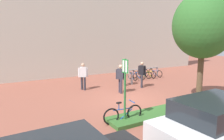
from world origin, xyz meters
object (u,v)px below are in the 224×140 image
object	(u,v)px
tree_sidewalk	(203,25)
person_suited_navy	(121,77)
parking_sign_post	(125,82)
person_shirt_white	(83,75)
bike_at_sign	(123,114)
bike_rack_cluster	(144,74)
person_shirt_blue	(125,72)
car_white_hatch	(217,124)
person_suited_dark	(142,73)
bollard_steel	(132,78)

from	to	relation	value
tree_sidewalk	person_suited_navy	size ratio (longest dim) A/B	3.20
tree_sidewalk	parking_sign_post	bearing A→B (deg)	-178.57
person_suited_navy	person_shirt_white	distance (m)	2.45
bike_at_sign	bike_rack_cluster	bearing A→B (deg)	45.99
person_shirt_blue	person_suited_navy	distance (m)	2.00
tree_sidewalk	car_white_hatch	xyz separation A→B (m)	(-3.20, -3.05, -3.13)
person_suited_navy	person_suited_dark	bearing A→B (deg)	14.10
parking_sign_post	person_suited_navy	size ratio (longest dim) A/B	1.47
bike_at_sign	person_shirt_white	distance (m)	5.66
bollard_steel	person_shirt_white	world-z (taller)	person_shirt_white
parking_sign_post	bike_rack_cluster	xyz separation A→B (m)	(6.40, 6.72, -1.30)
parking_sign_post	person_shirt_blue	size ratio (longest dim) A/B	1.47
parking_sign_post	person_shirt_blue	world-z (taller)	parking_sign_post
bike_at_sign	person_shirt_blue	xyz separation A→B (m)	(3.61, 5.28, 0.63)
bollard_steel	person_shirt_blue	distance (m)	0.82
person_suited_dark	person_suited_navy	bearing A→B (deg)	-165.90
bike_at_sign	bike_rack_cluster	xyz separation A→B (m)	(6.44, 6.66, -0.00)
bollard_steel	person_shirt_white	bearing A→B (deg)	175.92
bike_at_sign	person_shirt_blue	size ratio (longest dim) A/B	0.98
bike_rack_cluster	car_white_hatch	xyz separation A→B (m)	(-5.05, -9.65, 0.41)
bollard_steel	tree_sidewalk	bearing A→B (deg)	-86.13
car_white_hatch	bike_at_sign	bearing A→B (deg)	115.02
person_shirt_white	person_suited_dark	distance (m)	3.90
person_shirt_blue	person_suited_dark	size ratio (longest dim) A/B	1.00
person_shirt_blue	car_white_hatch	bearing A→B (deg)	-105.03
parking_sign_post	person_suited_navy	distance (m)	4.49
person_suited_navy	car_white_hatch	xyz separation A→B (m)	(-0.90, -6.76, -0.23)
parking_sign_post	bollard_steel	xyz separation A→B (m)	(4.19, 5.39, -1.19)
person_suited_navy	car_white_hatch	bearing A→B (deg)	-97.55
tree_sidewalk	person_shirt_blue	world-z (taller)	tree_sidewalk
tree_sidewalk	person_shirt_white	xyz separation A→B (m)	(-3.95, 5.53, -2.90)
person_suited_navy	person_shirt_white	xyz separation A→B (m)	(-1.65, 1.81, 0.00)
bike_rack_cluster	person_shirt_white	size ratio (longest dim) A/B	1.86
tree_sidewalk	person_shirt_white	bearing A→B (deg)	125.57
bike_at_sign	person_suited_navy	bearing A→B (deg)	58.79
tree_sidewalk	person_suited_navy	world-z (taller)	tree_sidewalk
bike_rack_cluster	car_white_hatch	distance (m)	10.90
tree_sidewalk	bollard_steel	bearing A→B (deg)	93.87
bike_at_sign	person_suited_navy	size ratio (longest dim) A/B	0.98
person_suited_dark	bollard_steel	bearing A→B (deg)	94.18
person_shirt_blue	person_suited_dark	bearing A→B (deg)	-54.84
person_shirt_blue	person_shirt_white	world-z (taller)	same
parking_sign_post	person_suited_dark	world-z (taller)	parking_sign_post
tree_sidewalk	person_suited_dark	xyz separation A→B (m)	(-0.28, 4.23, -2.90)
bike_at_sign	bollard_steel	bearing A→B (deg)	51.55
bollard_steel	person_suited_dark	size ratio (longest dim) A/B	0.52
bollard_steel	person_shirt_blue	bearing A→B (deg)	-175.04
person_shirt_blue	parking_sign_post	bearing A→B (deg)	-123.81
bike_at_sign	person_shirt_white	world-z (taller)	person_shirt_white
person_shirt_white	car_white_hatch	size ratio (longest dim) A/B	0.40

